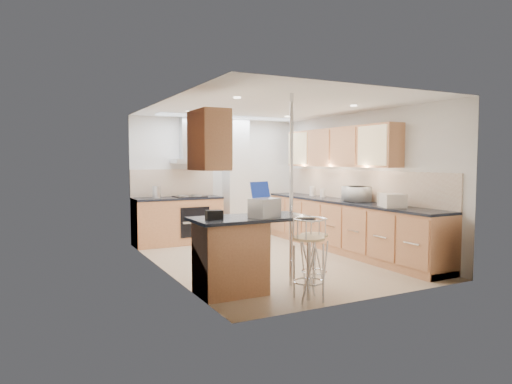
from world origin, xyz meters
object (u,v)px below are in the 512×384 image
laptop (265,208)px  bar_stool_end (314,252)px  microwave (357,194)px  bar_stool_near (309,259)px  bread_bin (393,200)px

laptop → bar_stool_end: laptop is taller
bar_stool_end → microwave: bearing=-39.4°
microwave → laptop: 2.85m
laptop → bar_stool_near: 0.83m
microwave → bar_stool_end: bearing=135.5°
laptop → bar_stool_end: size_ratio=0.38×
microwave → bread_bin: size_ratio=1.22×
laptop → bar_stool_near: laptop is taller
bar_stool_near → bread_bin: bread_bin is taller
bar_stool_near → bread_bin: size_ratio=2.47×
microwave → bar_stool_end: (-1.85, -1.41, -0.60)m
bar_stool_near → bread_bin: bearing=11.0°
microwave → bar_stool_near: bearing=137.9°
laptop → bread_bin: (2.42, 0.34, -0.03)m
bar_stool_near → bar_stool_end: 0.57m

